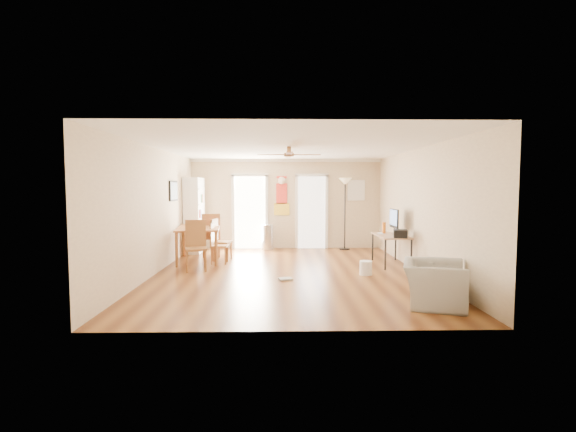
{
  "coord_description": "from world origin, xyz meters",
  "views": [
    {
      "loc": [
        -0.19,
        -8.48,
        1.79
      ],
      "look_at": [
        0.0,
        0.6,
        1.15
      ],
      "focal_mm": 25.62,
      "sensor_mm": 36.0,
      "label": 1
    }
  ],
  "objects_px": {
    "dining_table": "(199,244)",
    "dining_chair_right_a": "(222,240)",
    "printer": "(400,234)",
    "armchair": "(434,284)",
    "computer_desk": "(391,250)",
    "dining_chair_near": "(196,246)",
    "bookshelf": "(194,215)",
    "wastebasket_a": "(366,268)",
    "dining_chair_far": "(211,235)",
    "trash_can": "(267,237)",
    "torchiere_lamp": "(345,214)",
    "dining_chair_right_b": "(219,244)"
  },
  "relations": [
    {
      "from": "bookshelf",
      "to": "dining_table",
      "type": "distance_m",
      "value": 1.5
    },
    {
      "from": "torchiere_lamp",
      "to": "dining_chair_right_b",
      "type": "bearing_deg",
      "value": -147.62
    },
    {
      "from": "dining_table",
      "to": "dining_chair_right_a",
      "type": "distance_m",
      "value": 0.56
    },
    {
      "from": "dining_table",
      "to": "trash_can",
      "type": "relative_size",
      "value": 2.29
    },
    {
      "from": "trash_can",
      "to": "torchiere_lamp",
      "type": "height_order",
      "value": "torchiere_lamp"
    },
    {
      "from": "printer",
      "to": "wastebasket_a",
      "type": "height_order",
      "value": "printer"
    },
    {
      "from": "bookshelf",
      "to": "dining_chair_near",
      "type": "height_order",
      "value": "bookshelf"
    },
    {
      "from": "dining_table",
      "to": "dining_chair_far",
      "type": "xyz_separation_m",
      "value": [
        0.2,
        0.63,
        0.14
      ]
    },
    {
      "from": "bookshelf",
      "to": "trash_can",
      "type": "relative_size",
      "value": 2.84
    },
    {
      "from": "dining_chair_right_b",
      "to": "dining_chair_near",
      "type": "xyz_separation_m",
      "value": [
        -0.37,
        -0.86,
        0.07
      ]
    },
    {
      "from": "dining_chair_far",
      "to": "trash_can",
      "type": "distance_m",
      "value": 1.82
    },
    {
      "from": "dining_chair_far",
      "to": "bookshelf",
      "type": "bearing_deg",
      "value": -59.66
    },
    {
      "from": "trash_can",
      "to": "armchair",
      "type": "height_order",
      "value": "trash_can"
    },
    {
      "from": "dining_chair_right_a",
      "to": "wastebasket_a",
      "type": "xyz_separation_m",
      "value": [
        3.17,
        -1.75,
        -0.36
      ]
    },
    {
      "from": "armchair",
      "to": "dining_chair_far",
      "type": "bearing_deg",
      "value": 61.01
    },
    {
      "from": "dining_table",
      "to": "dining_chair_far",
      "type": "bearing_deg",
      "value": 72.6
    },
    {
      "from": "dining_chair_right_b",
      "to": "wastebasket_a",
      "type": "distance_m",
      "value": 3.46
    },
    {
      "from": "dining_chair_right_a",
      "to": "dining_chair_near",
      "type": "distance_m",
      "value": 1.31
    },
    {
      "from": "dining_table",
      "to": "dining_chair_right_a",
      "type": "relative_size",
      "value": 1.63
    },
    {
      "from": "bookshelf",
      "to": "torchiere_lamp",
      "type": "xyz_separation_m",
      "value": [
        4.21,
        0.42,
        0.0
      ]
    },
    {
      "from": "dining_chair_right_b",
      "to": "dining_chair_near",
      "type": "relative_size",
      "value": 0.87
    },
    {
      "from": "dining_chair_far",
      "to": "wastebasket_a",
      "type": "xyz_separation_m",
      "value": [
        3.52,
        -2.33,
        -0.41
      ]
    },
    {
      "from": "computer_desk",
      "to": "wastebasket_a",
      "type": "xyz_separation_m",
      "value": [
        -0.81,
        -1.09,
        -0.2
      ]
    },
    {
      "from": "torchiere_lamp",
      "to": "computer_desk",
      "type": "distance_m",
      "value": 2.54
    },
    {
      "from": "dining_chair_near",
      "to": "trash_can",
      "type": "relative_size",
      "value": 1.49
    },
    {
      "from": "dining_chair_near",
      "to": "printer",
      "type": "xyz_separation_m",
      "value": [
        4.42,
        0.12,
        0.24
      ]
    },
    {
      "from": "dining_chair_right_a",
      "to": "bookshelf",
      "type": "bearing_deg",
      "value": 48.08
    },
    {
      "from": "bookshelf",
      "to": "printer",
      "type": "distance_m",
      "value": 5.53
    },
    {
      "from": "bookshelf",
      "to": "printer",
      "type": "bearing_deg",
      "value": -40.56
    },
    {
      "from": "wastebasket_a",
      "to": "computer_desk",
      "type": "bearing_deg",
      "value": 53.5
    },
    {
      "from": "armchair",
      "to": "dining_chair_right_b",
      "type": "bearing_deg",
      "value": 65.45
    },
    {
      "from": "dining_chair_right_b",
      "to": "printer",
      "type": "bearing_deg",
      "value": -98.5
    },
    {
      "from": "dining_chair_near",
      "to": "computer_desk",
      "type": "relative_size",
      "value": 0.83
    },
    {
      "from": "dining_table",
      "to": "wastebasket_a",
      "type": "distance_m",
      "value": 4.1
    },
    {
      "from": "bookshelf",
      "to": "computer_desk",
      "type": "distance_m",
      "value": 5.31
    },
    {
      "from": "armchair",
      "to": "wastebasket_a",
      "type": "bearing_deg",
      "value": 33.58
    },
    {
      "from": "dining_chair_right_a",
      "to": "armchair",
      "type": "xyz_separation_m",
      "value": [
        3.75,
        -3.9,
        -0.17
      ]
    },
    {
      "from": "dining_chair_right_b",
      "to": "wastebasket_a",
      "type": "height_order",
      "value": "dining_chair_right_b"
    },
    {
      "from": "printer",
      "to": "armchair",
      "type": "height_order",
      "value": "printer"
    },
    {
      "from": "dining_chair_right_b",
      "to": "armchair",
      "type": "height_order",
      "value": "dining_chair_right_b"
    },
    {
      "from": "computer_desk",
      "to": "dining_chair_near",
      "type": "bearing_deg",
      "value": -172.19
    },
    {
      "from": "dining_table",
      "to": "dining_chair_far",
      "type": "height_order",
      "value": "dining_chair_far"
    },
    {
      "from": "bookshelf",
      "to": "computer_desk",
      "type": "height_order",
      "value": "bookshelf"
    },
    {
      "from": "dining_chair_right_a",
      "to": "trash_can",
      "type": "bearing_deg",
      "value": -20.16
    },
    {
      "from": "bookshelf",
      "to": "dining_chair_far",
      "type": "bearing_deg",
      "value": -65.0
    },
    {
      "from": "dining_chair_right_a",
      "to": "dining_chair_right_b",
      "type": "bearing_deg",
      "value": -168.05
    },
    {
      "from": "bookshelf",
      "to": "armchair",
      "type": "bearing_deg",
      "value": -62.67
    },
    {
      "from": "armchair",
      "to": "printer",
      "type": "bearing_deg",
      "value": 12.36
    },
    {
      "from": "dining_chair_near",
      "to": "torchiere_lamp",
      "type": "relative_size",
      "value": 0.52
    },
    {
      "from": "bookshelf",
      "to": "dining_chair_right_b",
      "type": "xyz_separation_m",
      "value": [
        0.93,
        -1.66,
        -0.56
      ]
    }
  ]
}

